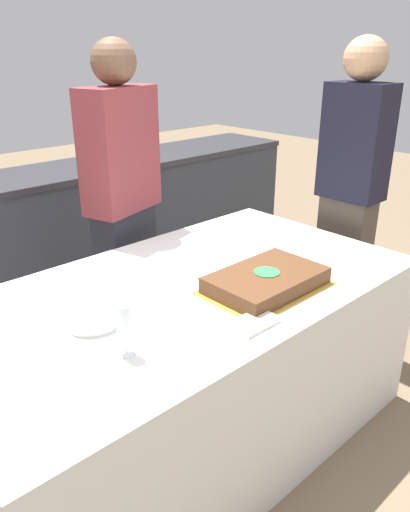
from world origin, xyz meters
The scene contains 10 objects.
ground_plane centered at (0.00, 0.00, 0.00)m, with size 14.00×14.00×0.00m, color #7A664C.
back_counter centered at (0.00, 1.61, 0.46)m, with size 4.40×0.58×0.92m.
dining_table centered at (0.00, 0.00, 0.38)m, with size 1.94×1.06×0.77m.
cake centered at (0.23, -0.24, 0.80)m, with size 0.50×0.34×0.07m.
plate_stack centered at (-0.42, 0.00, 0.79)m, with size 0.20×0.20×0.05m.
wine_glass centered at (-0.45, -0.24, 0.88)m, with size 0.06×0.06×0.18m.
side_plate_near_cake centered at (0.17, 0.08, 0.77)m, with size 0.21×0.21×0.00m.
utensil_pile centered at (-0.02, -0.39, 0.78)m, with size 0.17×0.10×0.02m.
person_cutting_cake centered at (0.23, 0.75, 0.89)m, with size 0.45×0.31×1.70m.
person_seated_right centered at (1.19, 0.00, 0.91)m, with size 0.22×0.33×1.72m.
Camera 1 is at (-1.17, -1.38, 1.66)m, focal length 35.00 mm.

